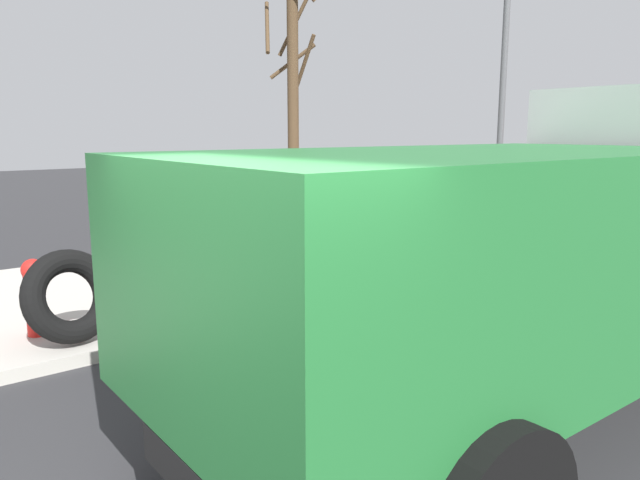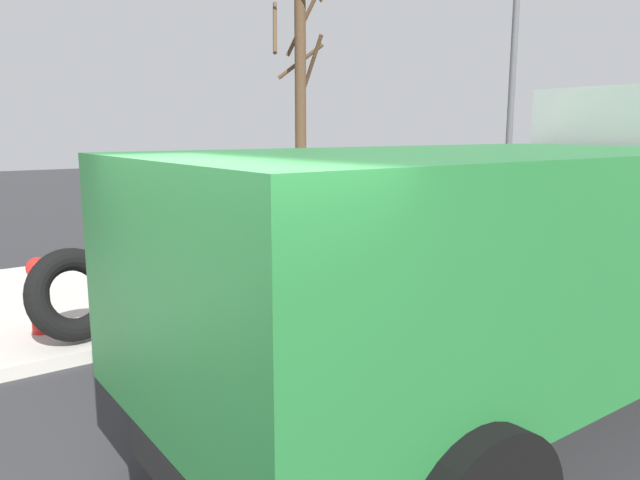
{
  "view_description": "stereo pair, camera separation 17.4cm",
  "coord_description": "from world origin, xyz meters",
  "px_view_note": "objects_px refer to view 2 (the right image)",
  "views": [
    {
      "loc": [
        -0.7,
        -2.52,
        2.55
      ],
      "look_at": [
        3.27,
        2.48,
        1.39
      ],
      "focal_mm": 34.05,
      "sensor_mm": 36.0,
      "label": 1
    },
    {
      "loc": [
        -0.56,
        -2.63,
        2.55
      ],
      "look_at": [
        3.27,
        2.48,
        1.39
      ],
      "focal_mm": 34.05,
      "sensor_mm": 36.0,
      "label": 2
    }
  ],
  "objects_px": {
    "street_light_pole": "(513,74)",
    "loose_tire": "(73,294)",
    "bare_tree": "(300,110)",
    "dump_truck_green": "(556,238)",
    "fire_hydrant": "(40,293)"
  },
  "relations": [
    {
      "from": "bare_tree",
      "to": "loose_tire",
      "type": "bearing_deg",
      "value": -154.29
    },
    {
      "from": "bare_tree",
      "to": "street_light_pole",
      "type": "xyz_separation_m",
      "value": [
        3.16,
        -2.28,
        0.66
      ]
    },
    {
      "from": "loose_tire",
      "to": "dump_truck_green",
      "type": "height_order",
      "value": "dump_truck_green"
    },
    {
      "from": "fire_hydrant",
      "to": "street_light_pole",
      "type": "xyz_separation_m",
      "value": [
        8.19,
        -0.52,
        2.93
      ]
    },
    {
      "from": "street_light_pole",
      "to": "bare_tree",
      "type": "bearing_deg",
      "value": 144.15
    },
    {
      "from": "street_light_pole",
      "to": "loose_tire",
      "type": "bearing_deg",
      "value": -179.83
    },
    {
      "from": "dump_truck_green",
      "to": "street_light_pole",
      "type": "bearing_deg",
      "value": 40.05
    },
    {
      "from": "loose_tire",
      "to": "bare_tree",
      "type": "relative_size",
      "value": 0.2
    },
    {
      "from": "dump_truck_green",
      "to": "street_light_pole",
      "type": "xyz_separation_m",
      "value": [
        4.87,
        4.09,
        1.96
      ]
    },
    {
      "from": "loose_tire",
      "to": "fire_hydrant",
      "type": "bearing_deg",
      "value": 114.25
    },
    {
      "from": "dump_truck_green",
      "to": "loose_tire",
      "type": "bearing_deg",
      "value": 127.12
    },
    {
      "from": "street_light_pole",
      "to": "fire_hydrant",
      "type": "bearing_deg",
      "value": 176.37
    },
    {
      "from": "fire_hydrant",
      "to": "dump_truck_green",
      "type": "relative_size",
      "value": 0.13
    },
    {
      "from": "dump_truck_green",
      "to": "street_light_pole",
      "type": "distance_m",
      "value": 6.66
    },
    {
      "from": "bare_tree",
      "to": "dump_truck_green",
      "type": "bearing_deg",
      "value": -105.02
    }
  ]
}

